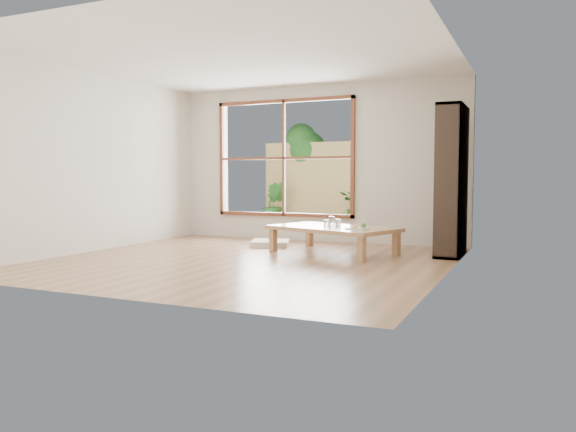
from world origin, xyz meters
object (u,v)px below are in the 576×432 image
at_px(food_tray, 359,228).
at_px(bookshelf, 452,181).
at_px(low_table, 333,230).
at_px(garden_bench, 290,216).

bearing_deg(food_tray, bookshelf, 52.02).
height_order(low_table, bookshelf, bookshelf).
relative_size(low_table, garden_bench, 1.63).
bearing_deg(food_tray, garden_bench, 150.12).
distance_m(low_table, garden_bench, 2.59).
bearing_deg(garden_bench, bookshelf, -25.99).
relative_size(low_table, bookshelf, 0.96).
bearing_deg(low_table, garden_bench, 146.33).
xyz_separation_m(food_tray, garden_bench, (-2.02, 2.30, -0.06)).
relative_size(low_table, food_tray, 6.14).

